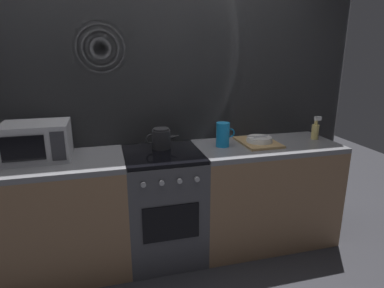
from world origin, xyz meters
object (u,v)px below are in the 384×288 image
Objects in this scene: kettle at (161,139)px; microwave at (36,141)px; stove_unit at (164,205)px; pitcher at (223,135)px; spray_bottle at (315,130)px; dish_pile at (259,141)px.

microwave is at bearing -177.61° from kettle.
stove_unit is 1.96× the size of microwave.
pitcher is (0.51, 0.04, 0.55)m from stove_unit.
spray_bottle is at bearing -0.81° from microwave.
spray_bottle is (0.55, 0.01, 0.06)m from dish_pile.
microwave is (-0.90, 0.07, 0.59)m from stove_unit.
stove_unit is 1.48m from spray_bottle.
stove_unit is 0.54m from kettle.
spray_bottle is (1.39, 0.04, 0.53)m from stove_unit.
kettle is at bearing 177.05° from spray_bottle.
spray_bottle is at bearing 0.40° from pitcher.
dish_pile is (0.32, -0.01, -0.08)m from pitcher.
dish_pile is at bearing -5.70° from kettle.
microwave is at bearing 175.26° from stove_unit.
stove_unit is 0.96m from dish_pile.
pitcher is 0.33m from dish_pile.
spray_bottle is (1.37, -0.07, -0.00)m from kettle.
microwave is 2.30× the size of pitcher.
dish_pile is at bearing 2.16° from stove_unit.
spray_bottle reaches higher than kettle.
stove_unit is 4.50× the size of pitcher.
microwave reaches higher than spray_bottle.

